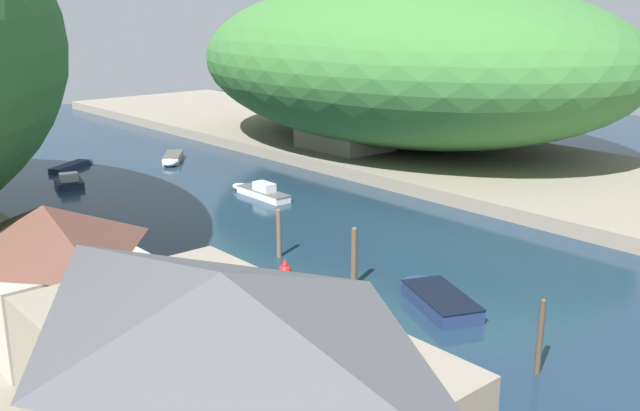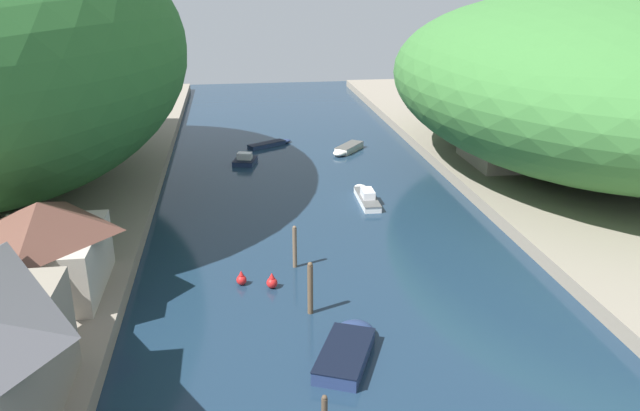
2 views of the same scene
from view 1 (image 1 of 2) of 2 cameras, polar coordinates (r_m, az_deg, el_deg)
The scene contains 17 objects.
water_surface at distance 46.69m, azimuth -5.26°, elevation -1.37°, with size 130.00×130.00×0.00m, color #192D42.
right_bank at distance 62.92m, azimuth 12.48°, elevation 3.25°, with size 22.00×120.00×0.98m.
hillside_right at distance 68.74m, azimuth 6.81°, elevation 11.41°, with size 32.82×45.95×15.34m.
waterfront_building at distance 19.08m, azimuth -7.60°, elevation -13.98°, with size 7.39×12.81×6.36m.
boathouse_shed at distance 30.21m, azimuth -20.84°, elevation -4.61°, with size 6.21×7.39×5.25m.
right_bank_cottage at distance 65.51m, azimuth 1.95°, elevation 6.38°, with size 6.18×8.30×4.03m.
boat_red_skiff at distance 65.94m, azimuth -19.09°, elevation 3.07°, with size 5.14×3.83×0.44m.
boat_far_upstream at distance 53.17m, azimuth -4.96°, elevation 1.16°, with size 1.47×6.38×1.15m.
boat_near_quay at distance 65.71m, azimuth -11.75°, elevation 3.67°, with size 4.16×4.88×0.68m.
boat_white_cruiser at distance 34.51m, azimuth 9.15°, elevation -7.17°, with size 4.11×5.91×0.73m.
boat_cabin_cruiser at distance 59.31m, azimuth -19.47°, elevation 1.81°, with size 2.72×3.74×1.12m.
mooring_post_nearest at distance 28.72m, azimuth 17.21°, elevation -9.97°, with size 0.23×0.23×3.10m.
mooring_post_middle at distance 35.82m, azimuth 2.74°, elevation -4.07°, with size 0.31×0.31×3.08m.
mooring_post_fourth at distance 39.89m, azimuth -3.31°, elevation -2.19°, with size 0.27×0.27×2.82m.
channel_buoy_near at distance 37.35m, azimuth -2.82°, elevation -5.13°, with size 0.66×0.66×0.99m.
channel_buoy_far at distance 36.87m, azimuth -5.64°, elevation -5.52°, with size 0.62×0.62×0.92m.
person_on_quay at distance 24.01m, azimuth -8.17°, elevation -13.64°, with size 0.35×0.43×1.69m.
Camera 1 is at (-25.99, -6.30, 13.65)m, focal length 40.00 mm.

